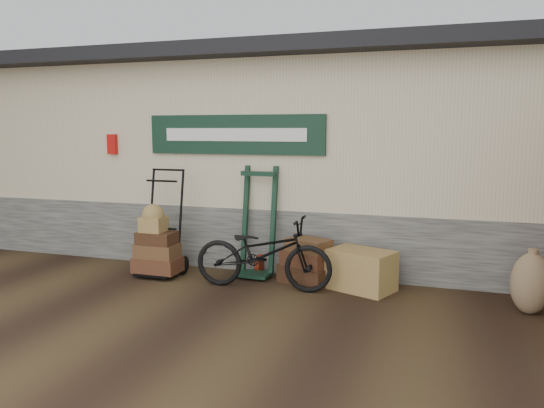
% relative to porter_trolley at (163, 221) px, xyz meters
% --- Properties ---
extents(ground, '(80.00, 80.00, 0.00)m').
position_rel_porter_trolley_xyz_m(ground, '(1.20, -0.49, -0.75)').
color(ground, black).
rests_on(ground, ground).
extents(station_building, '(14.40, 4.10, 3.20)m').
position_rel_porter_trolley_xyz_m(station_building, '(1.20, 2.25, 0.86)').
color(station_building, '#4C4C47').
rests_on(station_building, ground).
extents(porter_trolley, '(0.76, 0.57, 1.50)m').
position_rel_porter_trolley_xyz_m(porter_trolley, '(0.00, 0.00, 0.00)').
color(porter_trolley, black).
rests_on(porter_trolley, ground).
extents(green_barrow, '(0.57, 0.49, 1.52)m').
position_rel_porter_trolley_xyz_m(green_barrow, '(1.29, 0.33, 0.01)').
color(green_barrow, black).
rests_on(green_barrow, ground).
extents(suitcase_stack, '(0.80, 0.66, 0.61)m').
position_rel_porter_trolley_xyz_m(suitcase_stack, '(2.03, 0.18, -0.45)').
color(suitcase_stack, '#321A0F').
rests_on(suitcase_stack, ground).
extents(wicker_hamper, '(0.92, 0.77, 0.51)m').
position_rel_porter_trolley_xyz_m(wicker_hamper, '(2.77, 0.09, -0.50)').
color(wicker_hamper, brown).
rests_on(wicker_hamper, ground).
extents(bicycle, '(0.72, 1.82, 1.04)m').
position_rel_porter_trolley_xyz_m(bicycle, '(1.57, -0.25, -0.23)').
color(bicycle, black).
rests_on(bicycle, ground).
extents(burlap_sack_left, '(0.44, 0.37, 0.69)m').
position_rel_porter_trolley_xyz_m(burlap_sack_left, '(4.68, -0.22, -0.41)').
color(burlap_sack_left, brown).
rests_on(burlap_sack_left, ground).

